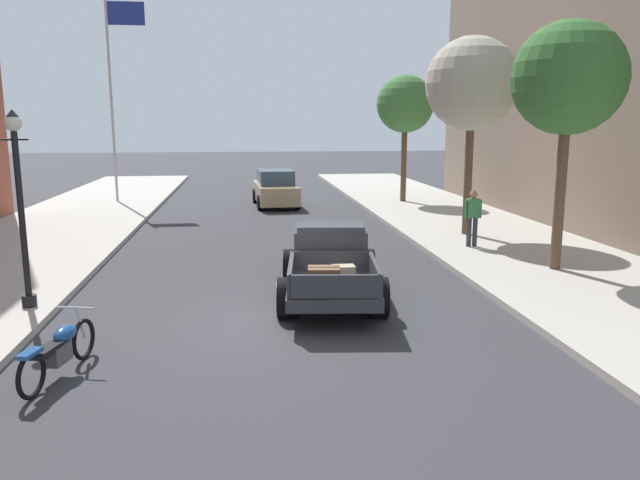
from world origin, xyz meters
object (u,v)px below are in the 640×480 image
Objects in this scene: street_tree_second at (472,85)px; street_tree_third at (405,105)px; car_background_tan at (275,189)px; pedestrian_sidewalk_right at (473,215)px; flagpole at (115,77)px; street_tree_nearest at (568,79)px; hotrod_truck_gunmetal at (330,262)px; street_lamp_near at (20,195)px; motorcycle_parked at (59,349)px.

street_tree_second is 8.68m from street_tree_third.
car_background_tan is 12.00m from pedestrian_sidewalk_right.
street_tree_nearest is (13.33, -15.23, -1.01)m from flagpole.
pedestrian_sidewalk_right is at bearing -105.76° from street_tree_second.
pedestrian_sidewalk_right is 0.18× the size of flagpole.
street_lamp_near is at bearing -174.29° from hotrod_truck_gunmetal.
street_lamp_near is (-10.94, -4.74, 1.30)m from pedestrian_sidewalk_right.
street_tree_second is at bearing -38.50° from flagpole.
flagpole reaches higher than motorcycle_parked.
pedestrian_sidewalk_right is at bearing 40.63° from hotrod_truck_gunmetal.
street_tree_second reaches higher than street_lamp_near.
street_tree_second is (12.85, -10.22, -0.84)m from flagpole.
street_lamp_near reaches higher than hotrod_truck_gunmetal.
street_tree_third is at bearing -0.88° from car_background_tan.
motorcycle_parked is at bearing -154.10° from street_tree_nearest.
street_tree_third is at bearing 91.40° from street_tree_nearest.
street_lamp_near is at bearing -85.53° from flagpole.
street_tree_nearest is at bearing -88.60° from street_tree_third.
street_tree_third reaches higher than hotrod_truck_gunmetal.
street_tree_third reaches higher than pedestrian_sidewalk_right.
street_lamp_near is at bearing -110.23° from car_background_tan.
hotrod_truck_gunmetal is at bearing 5.71° from street_lamp_near.
street_tree_second reaches higher than street_tree_nearest.
motorcycle_parked is at bearing -82.07° from flagpole.
flagpole is 20.26m from street_tree_nearest.
motorcycle_parked is at bearing -102.63° from car_background_tan.
street_tree_nearest reaches higher than street_tree_third.
car_background_tan is 0.48× the size of flagpole.
flagpole is (-7.06, 1.46, 5.00)m from car_background_tan.
street_tree_second is at bearing 48.87° from hotrod_truck_gunmetal.
street_lamp_near is at bearing 114.30° from motorcycle_parked.
hotrod_truck_gunmetal is 1.15× the size of car_background_tan.
street_lamp_near is 12.36m from street_tree_nearest.
pedestrian_sidewalk_right is 12.00m from street_lamp_near.
street_tree_nearest is at bearing 8.40° from street_lamp_near.
street_tree_third is at bearing 86.15° from pedestrian_sidewalk_right.
hotrod_truck_gunmetal is at bearing -168.82° from street_tree_nearest.
street_lamp_near reaches higher than pedestrian_sidewalk_right.
street_tree_second is (-0.48, 5.01, 0.16)m from street_tree_nearest.
street_tree_second is (5.38, 6.17, 4.17)m from hotrod_truck_gunmetal.
flagpole is (-1.33, 17.00, 3.39)m from street_lamp_near.
pedestrian_sidewalk_right is at bearing -64.23° from car_background_tan.
motorcycle_parked is 14.92m from street_tree_second.
street_tree_second is 1.09× the size of street_tree_third.
car_background_tan is 16.64m from street_lamp_near.
street_tree_third reaches higher than car_background_tan.
street_tree_third is at bearing -6.79° from flagpole.
street_tree_second is at bearing -90.97° from street_tree_third.
motorcycle_parked is 0.36× the size of street_tree_third.
street_tree_second reaches higher than hotrod_truck_gunmetal.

